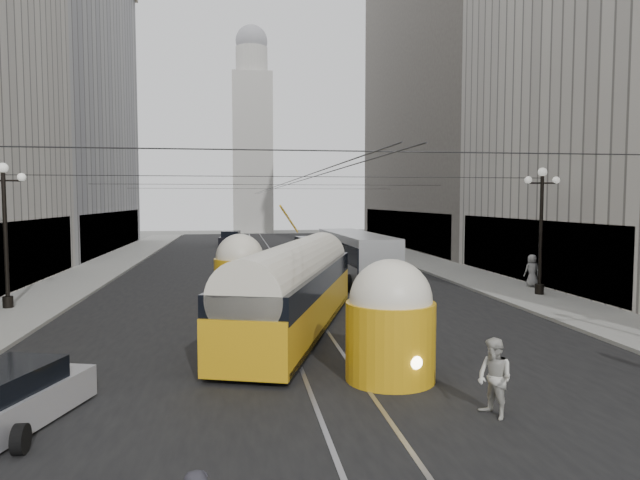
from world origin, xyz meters
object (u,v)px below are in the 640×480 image
object	(u,v)px
streetcar	(295,288)
pedestrian_sidewalk_right	(532,271)
city_bus	(355,255)
pedestrian_crossing_b	(495,378)
sedan_silver	(6,400)

from	to	relation	value
streetcar	pedestrian_sidewalk_right	world-z (taller)	streetcar
streetcar	city_bus	distance (m)	13.45
city_bus	pedestrian_crossing_b	world-z (taller)	city_bus
sedan_silver	city_bus	bearing A→B (deg)	59.76
pedestrian_sidewalk_right	pedestrian_crossing_b	bearing A→B (deg)	56.45
streetcar	sedan_silver	world-z (taller)	streetcar
pedestrian_crossing_b	city_bus	bearing A→B (deg)	157.47
sedan_silver	pedestrian_crossing_b	bearing A→B (deg)	-5.28
city_bus	sedan_silver	bearing A→B (deg)	-120.24
sedan_silver	streetcar	bearing A→B (deg)	48.85
sedan_silver	pedestrian_sidewalk_right	bearing A→B (deg)	37.66
pedestrian_crossing_b	sedan_silver	bearing A→B (deg)	-114.21
pedestrian_crossing_b	pedestrian_sidewalk_right	xyz separation A→B (m)	(10.32, 17.16, 0.14)
pedestrian_crossing_b	pedestrian_sidewalk_right	bearing A→B (deg)	130.05
streetcar	pedestrian_sidewalk_right	bearing A→B (deg)	30.24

